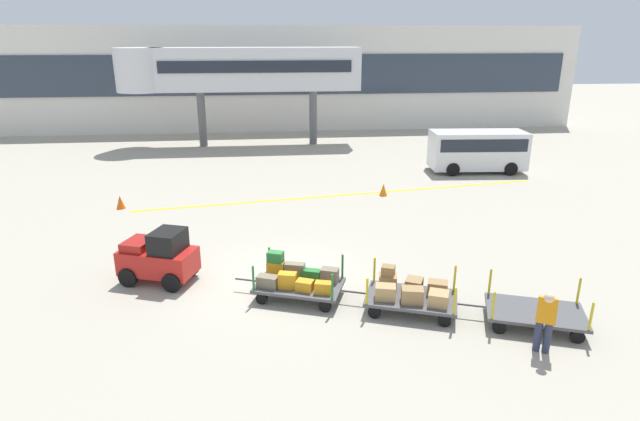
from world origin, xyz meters
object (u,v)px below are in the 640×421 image
at_px(baggage_tug, 159,257).
at_px(baggage_cart_lead, 297,280).
at_px(baggage_cart_middle, 411,293).
at_px(baggage_cart_tail, 535,312).
at_px(safety_cone_near, 120,202).
at_px(baggage_handler, 546,319).
at_px(shuttle_van, 478,148).
at_px(safety_cone_far, 383,190).

bearing_deg(baggage_tug, baggage_cart_lead, -19.67).
height_order(baggage_cart_middle, baggage_cart_tail, same).
height_order(baggage_cart_lead, safety_cone_near, baggage_cart_lead).
xyz_separation_m(baggage_handler, safety_cone_near, (-11.99, 11.65, -0.59)).
relative_size(baggage_cart_lead, baggage_handler, 1.96).
bearing_deg(baggage_cart_lead, baggage_tug, 160.33).
xyz_separation_m(baggage_tug, safety_cone_near, (-2.86, 7.04, -0.48)).
bearing_deg(safety_cone_near, baggage_cart_middle, -44.66).
distance_m(shuttle_van, safety_cone_near, 17.55).
bearing_deg(baggage_cart_tail, baggage_tug, 160.03).
height_order(baggage_cart_middle, baggage_handler, baggage_handler).
xyz_separation_m(shuttle_van, safety_cone_near, (-16.96, -4.41, -0.96)).
relative_size(baggage_handler, safety_cone_far, 2.84).
distance_m(baggage_tug, safety_cone_near, 7.61).
bearing_deg(baggage_cart_middle, baggage_handler, -42.22).
bearing_deg(shuttle_van, baggage_handler, -107.17).
bearing_deg(baggage_handler, safety_cone_far, 93.88).
distance_m(baggage_handler, safety_cone_near, 16.73).
xyz_separation_m(baggage_cart_lead, baggage_cart_tail, (5.69, -2.09, -0.16)).
bearing_deg(baggage_handler, shuttle_van, 72.83).
relative_size(baggage_cart_tail, safety_cone_far, 5.58).
bearing_deg(baggage_handler, safety_cone_near, 135.82).
distance_m(baggage_tug, safety_cone_far, 11.30).
height_order(baggage_cart_lead, baggage_handler, baggage_handler).
xyz_separation_m(baggage_cart_middle, safety_cone_near, (-9.59, 9.47, -0.22)).
height_order(safety_cone_near, safety_cone_far, same).
xyz_separation_m(baggage_cart_middle, shuttle_van, (7.37, 13.89, 0.74)).
height_order(baggage_tug, baggage_cart_lead, baggage_tug).
bearing_deg(baggage_handler, baggage_cart_middle, 137.78).
bearing_deg(baggage_cart_middle, safety_cone_far, 81.15).
relative_size(baggage_cart_middle, shuttle_van, 0.62).
distance_m(baggage_cart_lead, baggage_handler, 6.19).
distance_m(baggage_cart_tail, shuttle_van, 15.62).
bearing_deg(baggage_cart_tail, shuttle_van, 73.06).
distance_m(baggage_cart_middle, shuttle_van, 15.74).
height_order(baggage_tug, baggage_handler, baggage_tug).
relative_size(baggage_tug, baggage_cart_middle, 0.77).
xyz_separation_m(baggage_cart_tail, safety_cone_far, (-1.25, 11.13, -0.07)).
bearing_deg(safety_cone_near, baggage_handler, -44.18).
relative_size(baggage_tug, shuttle_van, 0.48).
xyz_separation_m(baggage_tug, baggage_cart_tail, (9.55, -3.47, -0.41)).
relative_size(baggage_cart_tail, safety_cone_near, 5.58).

